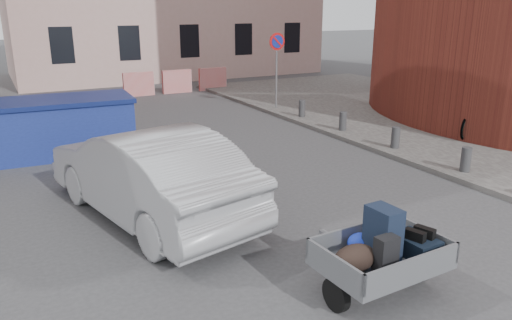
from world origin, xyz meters
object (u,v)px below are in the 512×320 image
dumpster (64,126)px  bicycle (475,118)px  trailer (381,253)px  silver_car (148,173)px

dumpster → bicycle: dumpster is taller
trailer → silver_car: bearing=113.1°
dumpster → silver_car: bearing=-78.4°
dumpster → silver_car: size_ratio=0.71×
dumpster → silver_car: (0.73, -4.97, 0.09)m
trailer → silver_car: (-1.87, 3.95, 0.21)m
trailer → dumpster: bearing=104.0°
trailer → bicycle: (7.80, 4.87, 0.04)m
dumpster → silver_car: silver_car is taller
bicycle → trailer: bearing=102.2°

